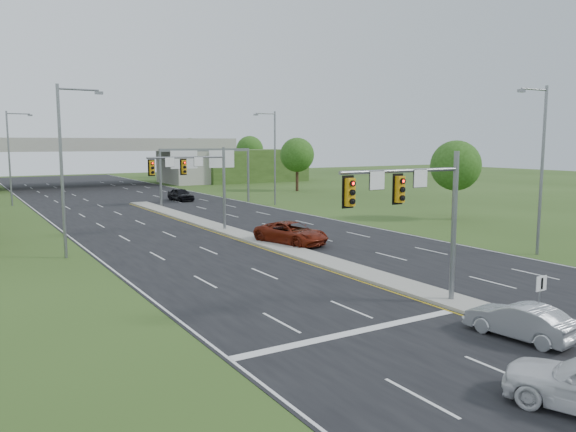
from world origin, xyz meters
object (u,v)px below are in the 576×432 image
at_px(signal_mast_near, 419,204).
at_px(overpass, 86,166).
at_px(car_silver, 520,321).
at_px(sign_gantry, 205,161).
at_px(car_far_c, 181,194).
at_px(signal_mast_far, 199,176).
at_px(car_far_a, 291,233).
at_px(keep_right_sign, 540,293).

xyz_separation_m(signal_mast_near, overpass, (2.26, 80.07, -1.17)).
xyz_separation_m(overpass, car_silver, (-1.50, -84.77, -2.85)).
height_order(sign_gantry, car_far_c, sign_gantry).
height_order(signal_mast_far, car_far_c, signal_mast_far).
xyz_separation_m(signal_mast_far, car_far_c, (7.73, 25.22, -3.90)).
height_order(signal_mast_far, sign_gantry, signal_mast_far).
xyz_separation_m(sign_gantry, car_far_a, (-5.18, -28.24, -4.41)).
relative_size(signal_mast_near, signal_mast_far, 1.00).
bearing_deg(car_silver, signal_mast_near, -88.07).
bearing_deg(car_far_c, car_far_a, -102.29).
height_order(car_far_a, car_far_c, car_far_a).
height_order(keep_right_sign, car_silver, keep_right_sign).
relative_size(sign_gantry, car_far_c, 2.45).
bearing_deg(keep_right_sign, overpass, 90.00).
height_order(signal_mast_near, overpass, overpass).
height_order(keep_right_sign, sign_gantry, sign_gantry).
bearing_deg(signal_mast_far, car_silver, -88.53).
relative_size(keep_right_sign, overpass, 0.03).
height_order(signal_mast_near, car_far_a, signal_mast_near).
distance_m(keep_right_sign, car_silver, 1.72).
bearing_deg(sign_gantry, overpass, 100.79).
relative_size(keep_right_sign, car_silver, 0.53).
bearing_deg(sign_gantry, car_far_a, -100.40).
distance_m(car_silver, car_far_a, 21.65).
height_order(signal_mast_far, overpass, overpass).
relative_size(signal_mast_far, sign_gantry, 0.60).
height_order(overpass, car_far_a, overpass).
height_order(signal_mast_near, signal_mast_far, same).
bearing_deg(overpass, car_far_a, -88.64).
distance_m(car_far_a, car_far_c, 33.70).
distance_m(signal_mast_near, car_far_c, 50.96).
height_order(sign_gantry, overpass, overpass).
distance_m(signal_mast_near, keep_right_sign, 5.94).
xyz_separation_m(keep_right_sign, car_far_c, (5.47, 54.67, -0.69)).
distance_m(signal_mast_near, sign_gantry, 45.88).
height_order(signal_mast_far, car_far_a, signal_mast_far).
relative_size(signal_mast_near, keep_right_sign, 3.18).
relative_size(signal_mast_near, car_silver, 1.70).
bearing_deg(overpass, signal_mast_near, -91.62).
bearing_deg(car_far_c, signal_mast_near, -104.28).
distance_m(signal_mast_near, signal_mast_far, 25.00).
relative_size(overpass, car_far_a, 13.73).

